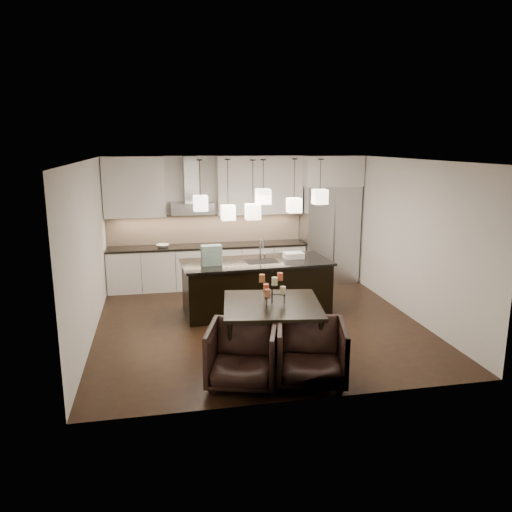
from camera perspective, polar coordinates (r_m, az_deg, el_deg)
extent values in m
cube|color=black|center=(8.81, 0.26, -7.66)|extent=(5.50, 5.50, 0.02)
cube|color=white|center=(8.25, 0.28, 11.00)|extent=(5.50, 5.50, 0.02)
cube|color=silver|center=(11.10, -2.58, 4.15)|extent=(5.50, 0.02, 2.80)
cube|color=silver|center=(5.82, 5.70, -3.97)|extent=(5.50, 0.02, 2.80)
cube|color=silver|center=(8.33, -18.68, 0.55)|extent=(0.02, 5.50, 2.80)
cube|color=silver|center=(9.36, 17.07, 1.96)|extent=(0.02, 5.50, 2.80)
cube|color=#B7B7BA|center=(11.29, 8.33, 2.51)|extent=(1.20, 0.72, 2.15)
cube|color=silver|center=(11.13, 8.57, 9.61)|extent=(1.26, 0.72, 0.65)
cube|color=silver|center=(10.89, -5.52, -1.22)|extent=(4.21, 0.62, 0.88)
cube|color=black|center=(10.79, -5.57, 1.15)|extent=(4.21, 0.66, 0.04)
cube|color=beige|center=(11.02, -5.77, 3.16)|extent=(4.21, 0.02, 0.63)
cube|color=silver|center=(10.70, -13.76, 7.65)|extent=(1.25, 0.35, 1.25)
cube|color=silver|center=(10.92, 0.43, 8.11)|extent=(1.85, 0.35, 1.25)
cube|color=#B7B7BA|center=(10.68, -7.30, 5.45)|extent=(0.90, 0.52, 0.24)
cube|color=#B7B7BA|center=(10.73, -7.44, 8.70)|extent=(0.30, 0.28, 0.96)
imported|color=silver|center=(10.68, -10.62, 1.15)|extent=(0.34, 0.34, 0.06)
cube|color=black|center=(9.22, 0.03, -3.64)|extent=(2.67, 1.20, 0.92)
cube|color=black|center=(9.10, 0.03, -0.73)|extent=(2.76, 1.28, 0.04)
cube|color=#1D5441|center=(8.81, -5.12, 0.09)|extent=(0.37, 0.21, 0.36)
cube|color=silver|center=(9.35, 4.31, 0.07)|extent=(0.37, 0.27, 0.10)
cylinder|color=beige|center=(7.14, 3.09, -3.92)|extent=(0.09, 0.09, 0.11)
cylinder|color=#CF5233|center=(7.25, 1.16, -3.66)|extent=(0.09, 0.09, 0.11)
cylinder|color=#AC6038|center=(7.00, 1.31, -4.27)|extent=(0.09, 0.09, 0.11)
cylinder|color=#CF5233|center=(7.18, 2.76, -2.36)|extent=(0.09, 0.09, 0.11)
cylinder|color=#AC6038|center=(7.09, 0.70, -2.56)|extent=(0.09, 0.09, 0.11)
cylinder|color=beige|center=(6.94, 2.14, -2.90)|extent=(0.09, 0.09, 0.11)
imported|color=black|center=(6.55, -1.58, -11.23)|extent=(1.09, 1.10, 0.81)
imported|color=black|center=(6.62, 6.32, -10.97)|extent=(1.08, 1.10, 0.82)
cube|color=#F1DFC8|center=(8.66, -6.36, 6.02)|extent=(0.24, 0.24, 0.26)
cube|color=#F1DFC8|center=(8.91, -3.21, 4.96)|extent=(0.24, 0.24, 0.26)
cube|color=#F1DFC8|center=(8.72, 0.83, 6.81)|extent=(0.24, 0.24, 0.26)
cube|color=#F1DFC8|center=(9.16, 4.36, 5.80)|extent=(0.24, 0.24, 0.26)
cube|color=#F1DFC8|center=(8.99, 7.31, 6.74)|extent=(0.24, 0.24, 0.26)
cube|color=#F1DFC8|center=(8.56, -0.36, 5.08)|extent=(0.24, 0.24, 0.26)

